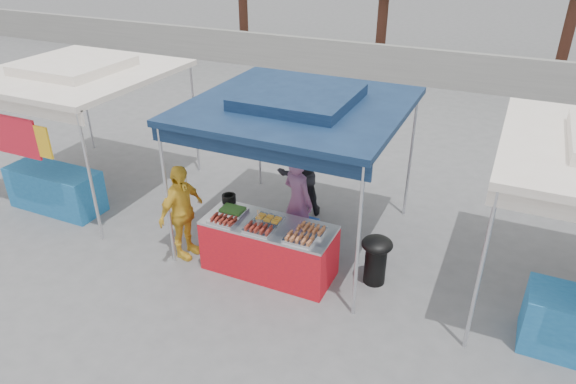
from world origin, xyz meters
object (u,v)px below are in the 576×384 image
at_px(cooking_pot, 229,199).
at_px(wok_burner, 376,256).
at_px(vendor_woman, 298,201).
at_px(helper_man, 300,173).
at_px(vendor_table, 269,248).
at_px(customer_person, 182,212).

relative_size(cooking_pot, wok_burner, 0.28).
bearing_deg(cooking_pot, vendor_woman, 28.83).
bearing_deg(wok_burner, cooking_pot, -175.44).
xyz_separation_m(vendor_woman, helper_man, (-0.39, 0.96, 0.02)).
bearing_deg(cooking_pot, wok_burner, 1.92).
bearing_deg(vendor_table, customer_person, -172.73).
xyz_separation_m(cooking_pot, vendor_woman, (0.97, 0.53, -0.10)).
bearing_deg(vendor_woman, customer_person, 58.22).
relative_size(vendor_woman, helper_man, 0.98).
xyz_separation_m(cooking_pot, wok_burner, (2.43, 0.08, -0.45)).
xyz_separation_m(wok_burner, helper_man, (-1.85, 1.41, 0.37)).
xyz_separation_m(cooking_pot, customer_person, (-0.56, -0.52, -0.12)).
xyz_separation_m(vendor_table, wok_burner, (1.56, 0.42, 0.04)).
distance_m(cooking_pot, helper_man, 1.60).
relative_size(vendor_table, vendor_woman, 1.22).
bearing_deg(customer_person, vendor_table, -75.58).
height_order(wok_burner, helper_man, helper_man).
bearing_deg(vendor_table, cooking_pot, 158.99).
distance_m(cooking_pot, wok_burner, 2.48).
relative_size(vendor_table, helper_man, 1.20).
height_order(vendor_table, wok_burner, vendor_table).
xyz_separation_m(vendor_table, helper_man, (-0.29, 1.83, 0.41)).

